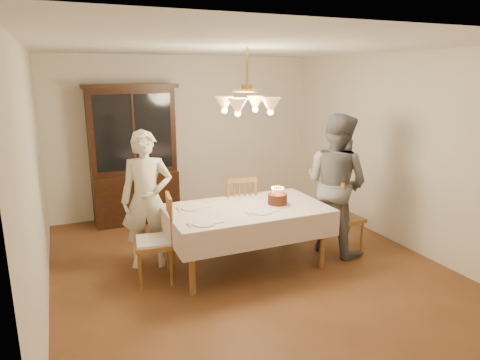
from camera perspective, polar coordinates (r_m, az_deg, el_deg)
name	(u,v)px	position (r m, az deg, el deg)	size (l,w,h in m)	color
ground	(246,266)	(5.41, 0.85, -11.33)	(5.00, 5.00, 0.00)	brown
room_shell	(247,139)	(4.94, 0.92, 5.46)	(5.00, 5.00, 5.00)	white
dining_table	(247,213)	(5.15, 0.88, -4.46)	(1.90, 1.10, 0.76)	brown
china_hutch	(134,157)	(6.91, -14.01, 3.00)	(1.38, 0.54, 2.16)	black
chair_far_side	(238,215)	(5.84, -0.28, -4.68)	(0.47, 0.45, 1.00)	brown
chair_left_end	(155,243)	(4.98, -11.32, -8.21)	(0.47, 0.49, 1.00)	brown
chair_right_end	(343,219)	(5.83, 13.55, -5.11)	(0.45, 0.47, 1.00)	brown
elderly_woman	(147,200)	(5.26, -12.31, -2.61)	(0.61, 0.40, 1.68)	#EFE6CA
adult_in_grey	(336,184)	(5.71, 12.63, -0.49)	(0.89, 0.69, 1.83)	slate
birthday_cake	(277,200)	(5.22, 5.01, -2.63)	(0.30, 0.30, 0.22)	white
place_setting_near_left	(205,223)	(4.60, -4.69, -5.75)	(0.39, 0.25, 0.02)	white
place_setting_near_right	(263,212)	(4.96, 3.02, -4.23)	(0.40, 0.25, 0.02)	white
place_setting_far_left	(193,208)	(5.13, -6.23, -3.67)	(0.42, 0.27, 0.02)	white
chandelier	(247,104)	(4.90, 0.94, 10.05)	(0.62, 0.62, 0.73)	#BF8C3F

